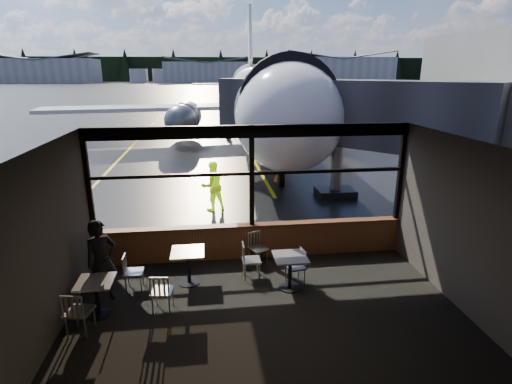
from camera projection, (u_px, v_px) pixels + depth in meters
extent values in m
plane|color=black|center=(208.00, 87.00, 124.62)|extent=(520.00, 520.00, 0.00)
cube|color=black|center=(270.00, 324.00, 7.81)|extent=(8.00, 6.00, 0.01)
cube|color=#38332D|center=(272.00, 148.00, 6.80)|extent=(8.00, 6.00, 0.04)
cube|color=#453D37|center=(40.00, 254.00, 6.83)|extent=(0.04, 6.00, 3.50)
cube|color=#453D37|center=(473.00, 232.00, 7.78)|extent=(0.04, 6.00, 3.50)
cube|color=#453D37|center=(313.00, 351.00, 4.46)|extent=(8.00, 0.04, 3.50)
cube|color=#5B301B|center=(252.00, 241.00, 10.53)|extent=(8.00, 0.28, 0.90)
cube|color=black|center=(252.00, 131.00, 9.69)|extent=(8.00, 0.18, 0.30)
cube|color=black|center=(88.00, 182.00, 9.55)|extent=(0.12, 0.12, 2.60)
cube|color=black|center=(252.00, 177.00, 10.02)|extent=(0.12, 0.12, 2.60)
cube|color=black|center=(401.00, 172.00, 10.50)|extent=(0.12, 0.12, 2.60)
cube|color=black|center=(252.00, 173.00, 9.99)|extent=(8.00, 0.10, 0.08)
imported|color=black|center=(102.00, 262.00, 8.37)|extent=(0.79, 0.77, 1.83)
imported|color=#BFF219|center=(212.00, 186.00, 14.08)|extent=(1.05, 0.96, 1.75)
cone|color=#E94707|center=(278.00, 176.00, 17.93)|extent=(0.37, 0.37, 0.52)
cone|color=#FE5F08|center=(144.00, 135.00, 29.69)|extent=(0.34, 0.34, 0.47)
cylinder|color=silver|center=(139.00, 76.00, 179.04)|extent=(8.00, 8.00, 6.00)
cylinder|color=silver|center=(162.00, 76.00, 180.24)|extent=(8.00, 8.00, 6.00)
cylinder|color=silver|center=(184.00, 76.00, 181.44)|extent=(8.00, 8.00, 6.00)
cube|color=black|center=(206.00, 69.00, 208.36)|extent=(360.00, 3.00, 12.00)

